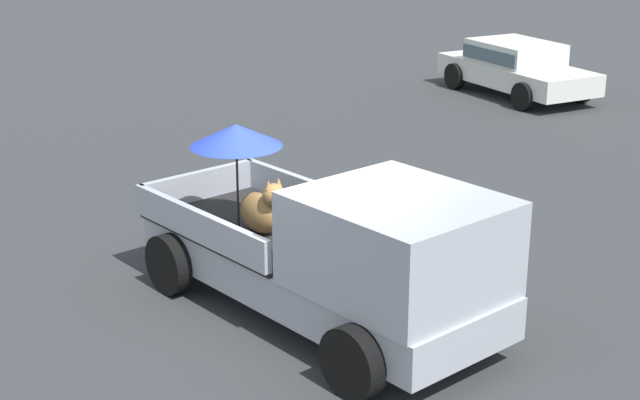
{
  "coord_description": "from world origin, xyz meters",
  "views": [
    {
      "loc": [
        9.36,
        -5.24,
        5.16
      ],
      "look_at": [
        -1.01,
        0.64,
        1.1
      ],
      "focal_mm": 53.3,
      "sensor_mm": 36.0,
      "label": 1
    }
  ],
  "objects": [
    {
      "name": "parked_sedan_far",
      "position": [
        -8.51,
        10.48,
        0.74
      ],
      "size": [
        4.35,
        2.07,
        1.33
      ],
      "rotation": [
        0.0,
        0.0,
        -0.03
      ],
      "color": "black",
      "rests_on": "ground"
    },
    {
      "name": "ground_plane",
      "position": [
        0.0,
        0.0,
        0.0
      ],
      "size": [
        80.0,
        80.0,
        0.0
      ],
      "primitive_type": "plane",
      "color": "#2D3033"
    },
    {
      "name": "pickup_truck_main",
      "position": [
        0.43,
        0.08,
        0.96
      ],
      "size": [
        5.32,
        3.05,
        2.25
      ],
      "rotation": [
        0.0,
        0.0,
        0.2
      ],
      "color": "black",
      "rests_on": "ground"
    }
  ]
}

